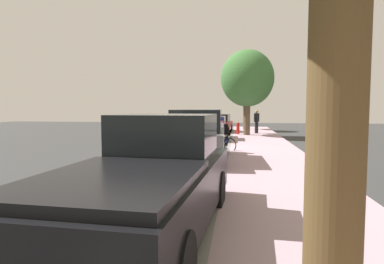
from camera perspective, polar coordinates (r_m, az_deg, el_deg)
The scene contains 15 objects.
ground at distance 15.08m, azimuth -1.21°, elevation -3.67°, with size 59.70×59.70×0.00m, color #333333.
sidewalk at distance 14.94m, azimuth 12.47°, elevation -3.55°, with size 3.16×37.31×0.15m, color #B492A1.
curb_edge at distance 14.89m, azimuth 6.08°, elevation -3.50°, with size 0.16×37.31×0.15m, color gray.
lane_stripe_centre at distance 15.05m, azimuth -12.17°, elevation -3.77°, with size 0.14×35.80×0.01m.
lane_stripe_bike_edge at distance 15.02m, azimuth 0.45°, elevation -3.69°, with size 0.12×37.31×0.01m, color white.
parked_pickup_black_nearest at distance 5.45m, azimuth -7.08°, elevation -8.30°, with size 2.28×5.41×1.95m.
parked_suv_grey_second at distance 12.34m, azimuth 1.05°, elevation -0.65°, with size 2.10×4.76×1.99m.
parked_sedan_white_mid at distance 20.36m, azimuth 3.41°, elevation 0.51°, with size 1.85×4.41×1.52m.
parked_sedan_red_far at distance 26.71m, azimuth 4.62°, elevation 1.40°, with size 2.07×4.51×1.52m.
bicycle_at_curb at distance 14.88m, azimuth 4.30°, elevation -2.28°, with size 1.70×0.67×0.79m.
cyclist_with_backpack at distance 14.36m, azimuth 5.10°, elevation 0.03°, with size 0.42×0.62×1.69m.
street_tree_mid_block at distance 23.64m, azimuth 9.36°, elevation 8.93°, with size 3.63×3.63×5.85m.
street_tree_far_end at distance 29.89m, azimuth 9.03°, elevation 6.56°, with size 2.51×2.51×4.19m.
pedestrian_on_phone at distance 25.18m, azimuth 10.89°, elevation 2.00°, with size 0.41×0.52×1.71m.
fire_hydrant at distance 24.20m, azimuth 7.80°, elevation 0.66°, with size 0.22×0.22×0.84m.
Camera 1 is at (2.35, -14.75, 2.08)m, focal length 31.48 mm.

